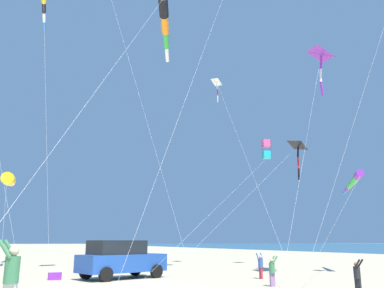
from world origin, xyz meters
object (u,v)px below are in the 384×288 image
object	(u,v)px
parked_car	(121,259)
person_adult_flyer	(11,274)
cooler_box	(55,275)
kite_windsock_green_low_center	(165,23)
kite_box_striped_overhead	(266,149)
person_child_grey_jacket	(357,275)
kite_windsock_black_fish_shape	(44,0)
kite_delta_orange_high_right	(217,83)
person_child_green_jacket	(261,265)
kite_windsock_red_high_left	(9,180)
kite_windsock_purple_drifting	(354,181)
kite_delta_small_distant	(322,54)
person_bystander_far	(272,270)
kite_delta_long_streamer_left	(298,146)

from	to	relation	value
parked_car	person_adult_flyer	world-z (taller)	person_adult_flyer
cooler_box	person_adult_flyer	distance (m)	9.97
kite_windsock_green_low_center	kite_box_striped_overhead	bearing A→B (deg)	-149.83
person_adult_flyer	kite_windsock_green_low_center	bearing A→B (deg)	-128.76
person_child_grey_jacket	kite_windsock_black_fish_shape	bearing A→B (deg)	-62.55
kite_box_striped_overhead	kite_delta_orange_high_right	xyz separation A→B (m)	(3.92, -1.16, 5.75)
person_child_green_jacket	person_child_grey_jacket	distance (m)	6.26
kite_windsock_black_fish_shape	kite_windsock_red_high_left	xyz separation A→B (m)	(1.10, -0.25, -15.35)
person_child_green_jacket	kite_delta_orange_high_right	size ratio (longest dim) A/B	0.08
person_child_green_jacket	kite_windsock_purple_drifting	world-z (taller)	kite_windsock_purple_drifting
person_adult_flyer	kite_windsock_red_high_left	distance (m)	21.61
kite_windsock_green_low_center	kite_windsock_red_high_left	xyz separation A→B (m)	(7.69, -12.15, -8.30)
parked_car	person_child_grey_jacket	world-z (taller)	parked_car
person_child_green_jacket	kite_windsock_black_fish_shape	size ratio (longest dim) A/B	0.06
parked_car	kite_windsock_black_fish_shape	bearing A→B (deg)	-68.67
kite_windsock_red_high_left	kite_delta_small_distant	bearing A→B (deg)	135.10
person_bystander_far	kite_windsock_green_low_center	distance (m)	15.30
kite_delta_long_streamer_left	parked_car	bearing A→B (deg)	-2.13
person_adult_flyer	kite_windsock_black_fish_shape	xyz separation A→B (m)	(-0.48, -20.71, 20.58)
kite_delta_orange_high_right	kite_box_striped_overhead	bearing A→B (deg)	163.50
kite_windsock_green_low_center	kite_delta_long_streamer_left	bearing A→B (deg)	178.73
parked_car	kite_box_striped_overhead	world-z (taller)	kite_box_striped_overhead
kite_windsock_red_high_left	kite_windsock_purple_drifting	bearing A→B (deg)	145.11
person_child_green_jacket	kite_windsock_purple_drifting	distance (m)	9.28
person_bystander_far	kite_delta_small_distant	distance (m)	13.15
kite_delta_long_streamer_left	kite_windsock_green_low_center	world-z (taller)	kite_windsock_green_low_center
parked_car	cooler_box	size ratio (longest dim) A/B	7.48
parked_car	person_bystander_far	xyz separation A→B (m)	(-4.87, 6.01, -0.29)
kite_delta_long_streamer_left	kite_delta_orange_high_right	size ratio (longest dim) A/B	0.62
person_bystander_far	kite_delta_long_streamer_left	distance (m)	11.13
kite_delta_small_distant	kite_box_striped_overhead	distance (m)	11.57
parked_car	person_child_green_jacket	xyz separation A→B (m)	(-6.36, 2.93, -0.28)
cooler_box	person_bystander_far	distance (m)	10.37
kite_windsock_purple_drifting	kite_delta_small_distant	bearing A→B (deg)	29.22
person_child_green_jacket	kite_windsock_green_low_center	world-z (taller)	kite_windsock_green_low_center
kite_box_striped_overhead	kite_delta_long_streamer_left	distance (m)	7.53
person_child_grey_jacket	kite_windsock_green_low_center	distance (m)	17.06
parked_car	kite_windsock_green_low_center	world-z (taller)	kite_windsock_green_low_center
person_bystander_far	kite_box_striped_overhead	size ratio (longest dim) A/B	0.09
person_bystander_far	kite_delta_orange_high_right	bearing A→B (deg)	-109.66
parked_car	cooler_box	xyz separation A→B (m)	(3.02, -0.71, -0.74)
person_adult_flyer	person_bystander_far	bearing A→B (deg)	-163.09
person_child_green_jacket	kite_delta_long_streamer_left	bearing A→B (deg)	-153.09
cooler_box	person_adult_flyer	size ratio (longest dim) A/B	0.34
person_child_grey_jacket	kite_delta_long_streamer_left	size ratio (longest dim) A/B	0.12
kite_delta_long_streamer_left	person_child_green_jacket	bearing A→B (deg)	26.91
kite_windsock_purple_drifting	kite_delta_orange_high_right	world-z (taller)	kite_delta_orange_high_right
parked_car	kite_windsock_green_low_center	xyz separation A→B (m)	(-2.03, 0.21, 13.58)
cooler_box	kite_delta_orange_high_right	xyz separation A→B (m)	(-12.79, -7.02, 14.83)
parked_car	kite_delta_small_distant	size ratio (longest dim) A/B	0.36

